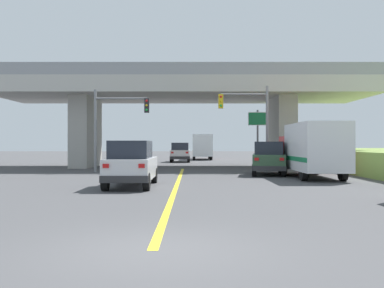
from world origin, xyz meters
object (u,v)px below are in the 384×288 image
object	(u,v)px
box_truck	(313,149)
highway_sign	(258,126)
semi_truck_distant	(203,146)
suv_lead	(132,164)
traffic_signal_farside	(115,119)
suv_crossing	(269,158)
traffic_signal_nearside	(251,116)
sedan_oncoming	(181,152)

from	to	relation	value
box_truck	highway_sign	bearing A→B (deg)	101.94
semi_truck_distant	suv_lead	bearing A→B (deg)	-96.41
suv_lead	highway_sign	xyz separation A→B (m)	(7.55, 13.66, 2.20)
suv_lead	highway_sign	world-z (taller)	highway_sign
traffic_signal_farside	semi_truck_distant	size ratio (longest dim) A/B	0.79
highway_sign	suv_crossing	bearing A→B (deg)	-92.28
traffic_signal_nearside	suv_lead	bearing A→B (deg)	-122.22
highway_sign	traffic_signal_nearside	bearing A→B (deg)	-106.42
suv_crossing	traffic_signal_nearside	world-z (taller)	traffic_signal_nearside
suv_lead	highway_sign	distance (m)	15.76
semi_truck_distant	traffic_signal_farside	bearing A→B (deg)	-104.80
sedan_oncoming	highway_sign	bearing A→B (deg)	-65.73
traffic_signal_nearside	suv_crossing	bearing A→B (deg)	-76.46
suv_lead	suv_crossing	world-z (taller)	same
box_truck	sedan_oncoming	xyz separation A→B (m)	(-7.93, 22.08, -0.58)
sedan_oncoming	semi_truck_distant	size ratio (longest dim) A/B	0.68
box_truck	semi_truck_distant	world-z (taller)	semi_truck_distant
traffic_signal_farside	semi_truck_distant	world-z (taller)	traffic_signal_farside
suv_lead	traffic_signal_farside	size ratio (longest dim) A/B	0.87
suv_crossing	traffic_signal_nearside	size ratio (longest dim) A/B	0.85
suv_crossing	traffic_signal_farside	size ratio (longest dim) A/B	0.89
sedan_oncoming	suv_lead	bearing A→B (deg)	-92.99
traffic_signal_farside	highway_sign	world-z (taller)	traffic_signal_farside
traffic_signal_nearside	highway_sign	xyz separation A→B (m)	(0.92, 3.14, -0.55)
suv_lead	traffic_signal_farside	xyz separation A→B (m)	(-2.56, 10.22, 2.57)
suv_lead	box_truck	size ratio (longest dim) A/B	0.66
traffic_signal_nearside	semi_truck_distant	distance (m)	24.35
semi_truck_distant	suv_crossing	bearing A→B (deg)	-82.75
suv_crossing	sedan_oncoming	xyz separation A→B (m)	(-5.89, 19.59, 0.00)
sedan_oncoming	semi_truck_distant	world-z (taller)	semi_truck_distant
traffic_signal_farside	highway_sign	xyz separation A→B (m)	(10.11, 3.44, -0.37)
suv_lead	sedan_oncoming	distance (m)	27.30
suv_crossing	sedan_oncoming	size ratio (longest dim) A/B	1.03
traffic_signal_farside	box_truck	bearing A→B (deg)	-22.95
sedan_oncoming	highway_sign	world-z (taller)	highway_sign
suv_lead	traffic_signal_farside	distance (m)	10.84
traffic_signal_nearside	traffic_signal_farside	world-z (taller)	traffic_signal_nearside
suv_lead	traffic_signal_nearside	size ratio (longest dim) A/B	0.83
suv_lead	highway_sign	size ratio (longest dim) A/B	1.09
highway_sign	semi_truck_distant	world-z (taller)	highway_sign
box_truck	suv_crossing	bearing A→B (deg)	129.15
traffic_signal_nearside	semi_truck_distant	bearing A→B (deg)	96.49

